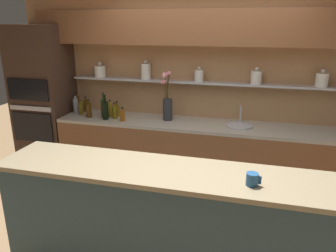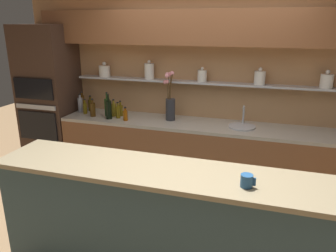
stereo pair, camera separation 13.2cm
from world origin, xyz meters
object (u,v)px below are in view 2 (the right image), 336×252
Objects in this scene: coffee_mug at (247,181)px; oven_tower at (50,101)px; flower_vase at (170,104)px; bottle_oil_9 at (121,110)px; bottle_sauce_2 at (125,115)px; bottle_oil_6 at (85,108)px; bottle_spirit_0 at (82,102)px; sink_fixture at (242,126)px; bottle_oil_4 at (91,105)px; bottle_oil_1 at (118,112)px; bottle_spirit_8 at (93,109)px; bottle_spirit_3 at (80,105)px; bottle_oil_7 at (114,110)px; bottle_wine_5 at (107,107)px; bottle_wine_10 at (109,109)px.

oven_tower is at bearing 149.37° from coffee_mug.
flower_vase is 0.72m from bottle_oil_9.
flower_vase is 3.53× the size of bottle_sauce_2.
bottle_oil_6 is at bearing -176.06° from bottle_oil_9.
bottle_spirit_0 is at bearing 175.66° from flower_vase.
bottle_oil_4 is (-2.18, 0.15, 0.07)m from sink_fixture.
flower_vase reaches higher than bottle_oil_1.
bottle_spirit_8 is 1.16× the size of bottle_oil_9.
oven_tower is 0.57m from bottle_oil_6.
bottle_oil_7 is (0.55, -0.06, -0.02)m from bottle_spirit_3.
sink_fixture is 1.81m from bottle_wine_5.
bottle_spirit_8 is (-1.06, -0.15, -0.11)m from flower_vase.
bottle_sauce_2 is 2.30m from coffee_mug.
bottle_oil_9 is at bearing 23.17° from bottle_wine_5.
bottle_oil_7 is at bearing -15.53° from bottle_spirit_0.
oven_tower reaches higher than bottle_spirit_3.
bottle_oil_4 is (-0.69, 0.31, 0.01)m from bottle_sauce_2.
coffee_mug is at bearing -35.98° from bottle_spirit_3.
bottle_sauce_2 is at bearing -12.07° from bottle_oil_6.
bottle_wine_10 is at bearing 140.15° from coffee_mug.
bottle_wine_5 is 1.58× the size of bottle_oil_9.
oven_tower reaches higher than bottle_wine_10.
bottle_wine_10 reaches higher than bottle_spirit_0.
bottle_spirit_3 is 1.08× the size of bottle_spirit_8.
bottle_spirit_3 is 1.26× the size of bottle_oil_6.
bottle_sauce_2 is 0.82m from bottle_spirit_3.
flower_vase is at bearing 10.21° from bottle_oil_1.
sink_fixture is 1.53× the size of bottle_oil_9.
bottle_oil_9 is at bearing -1.50° from bottle_spirit_3.
oven_tower is 0.59m from bottle_oil_4.
sink_fixture is 2.00m from bottle_spirit_8.
sink_fixture is at bearing -2.64° from flower_vase.
coffee_mug is at bearing -84.07° from sink_fixture.
bottle_sauce_2 is (0.14, -0.08, -0.01)m from bottle_oil_1.
bottle_spirit_3 is at bearing 169.69° from bottle_wine_5.
bottle_oil_6 is at bearing 152.19° from bottle_spirit_8.
bottle_oil_9 is (0.53, 0.04, -0.00)m from bottle_oil_6.
bottle_spirit_0 is at bearing 176.35° from sink_fixture.
bottle_oil_9 is at bearing 97.43° from bottle_oil_1.
bottle_oil_6 is 0.20m from bottle_spirit_8.
bottle_oil_7 is (-0.09, 0.07, 0.01)m from bottle_oil_1.
bottle_oil_9 is (0.16, 0.07, -0.05)m from bottle_wine_5.
bottle_oil_1 is 0.90× the size of bottle_spirit_8.
bottle_wine_10 is (-0.09, -0.17, 0.05)m from bottle_oil_9.
flower_vase is 1.08m from bottle_spirit_8.
bottle_wine_10 reaches higher than sink_fixture.
bottle_spirit_3 is (0.03, -0.10, -0.01)m from bottle_spirit_0.
bottle_oil_7 is (0.46, -0.17, 0.01)m from bottle_oil_4.
bottle_spirit_0 is 1.16× the size of bottle_oil_7.
bottle_oil_6 is at bearing 179.38° from bottle_oil_7.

